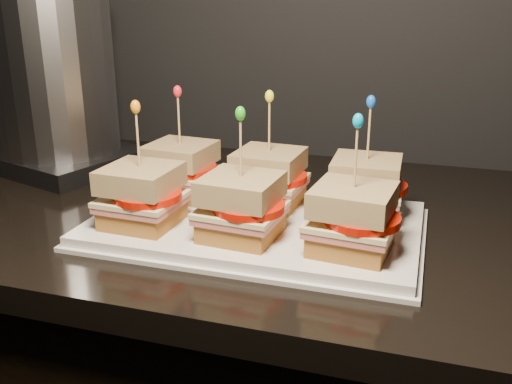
% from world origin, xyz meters
% --- Properties ---
extents(granite_slab, '(2.21, 0.63, 0.04)m').
position_xyz_m(granite_slab, '(0.55, 1.70, 0.90)').
color(granite_slab, black).
rests_on(granite_slab, cabinet).
extents(platter, '(0.42, 0.26, 0.02)m').
position_xyz_m(platter, '(0.40, 1.61, 0.93)').
color(platter, white).
rests_on(platter, granite_slab).
extents(platter_rim, '(0.43, 0.27, 0.01)m').
position_xyz_m(platter_rim, '(0.40, 1.61, 0.92)').
color(platter_rim, white).
rests_on(platter_rim, granite_slab).
extents(sandwich_0_bread_bot, '(0.09, 0.09, 0.02)m').
position_xyz_m(sandwich_0_bread_bot, '(0.27, 1.67, 0.95)').
color(sandwich_0_bread_bot, brown).
rests_on(sandwich_0_bread_bot, platter).
extents(sandwich_0_ham, '(0.10, 0.10, 0.01)m').
position_xyz_m(sandwich_0_ham, '(0.27, 1.67, 0.97)').
color(sandwich_0_ham, '#C15253').
rests_on(sandwich_0_ham, sandwich_0_bread_bot).
extents(sandwich_0_cheese, '(0.10, 0.10, 0.01)m').
position_xyz_m(sandwich_0_cheese, '(0.27, 1.67, 0.97)').
color(sandwich_0_cheese, beige).
rests_on(sandwich_0_cheese, sandwich_0_ham).
extents(sandwich_0_tomato, '(0.09, 0.09, 0.01)m').
position_xyz_m(sandwich_0_tomato, '(0.28, 1.66, 0.98)').
color(sandwich_0_tomato, red).
rests_on(sandwich_0_tomato, sandwich_0_cheese).
extents(sandwich_0_bread_top, '(0.09, 0.09, 0.03)m').
position_xyz_m(sandwich_0_bread_top, '(0.27, 1.67, 1.00)').
color(sandwich_0_bread_top, brown).
rests_on(sandwich_0_bread_top, sandwich_0_tomato).
extents(sandwich_0_pick, '(0.00, 0.00, 0.09)m').
position_xyz_m(sandwich_0_pick, '(0.27, 1.67, 1.04)').
color(sandwich_0_pick, tan).
rests_on(sandwich_0_pick, sandwich_0_bread_top).
extents(sandwich_0_frill, '(0.01, 0.01, 0.02)m').
position_xyz_m(sandwich_0_frill, '(0.27, 1.67, 1.09)').
color(sandwich_0_frill, red).
rests_on(sandwich_0_frill, sandwich_0_pick).
extents(sandwich_1_bread_bot, '(0.09, 0.09, 0.02)m').
position_xyz_m(sandwich_1_bread_bot, '(0.40, 1.67, 0.95)').
color(sandwich_1_bread_bot, brown).
rests_on(sandwich_1_bread_bot, platter).
extents(sandwich_1_ham, '(0.10, 0.10, 0.01)m').
position_xyz_m(sandwich_1_ham, '(0.40, 1.67, 0.97)').
color(sandwich_1_ham, '#C15253').
rests_on(sandwich_1_ham, sandwich_1_bread_bot).
extents(sandwich_1_cheese, '(0.10, 0.10, 0.01)m').
position_xyz_m(sandwich_1_cheese, '(0.40, 1.67, 0.97)').
color(sandwich_1_cheese, beige).
rests_on(sandwich_1_cheese, sandwich_1_ham).
extents(sandwich_1_tomato, '(0.09, 0.09, 0.01)m').
position_xyz_m(sandwich_1_tomato, '(0.41, 1.66, 0.98)').
color(sandwich_1_tomato, red).
rests_on(sandwich_1_tomato, sandwich_1_cheese).
extents(sandwich_1_bread_top, '(0.09, 0.09, 0.03)m').
position_xyz_m(sandwich_1_bread_top, '(0.40, 1.67, 1.00)').
color(sandwich_1_bread_top, brown).
rests_on(sandwich_1_bread_top, sandwich_1_tomato).
extents(sandwich_1_pick, '(0.00, 0.00, 0.09)m').
position_xyz_m(sandwich_1_pick, '(0.40, 1.67, 1.04)').
color(sandwich_1_pick, tan).
rests_on(sandwich_1_pick, sandwich_1_bread_top).
extents(sandwich_1_frill, '(0.01, 0.01, 0.02)m').
position_xyz_m(sandwich_1_frill, '(0.40, 1.67, 1.09)').
color(sandwich_1_frill, yellow).
rests_on(sandwich_1_frill, sandwich_1_pick).
extents(sandwich_2_bread_bot, '(0.09, 0.09, 0.02)m').
position_xyz_m(sandwich_2_bread_bot, '(0.53, 1.67, 0.95)').
color(sandwich_2_bread_bot, brown).
rests_on(sandwich_2_bread_bot, platter).
extents(sandwich_2_ham, '(0.10, 0.09, 0.01)m').
position_xyz_m(sandwich_2_ham, '(0.53, 1.67, 0.97)').
color(sandwich_2_ham, '#C15253').
rests_on(sandwich_2_ham, sandwich_2_bread_bot).
extents(sandwich_2_cheese, '(0.10, 0.09, 0.01)m').
position_xyz_m(sandwich_2_cheese, '(0.53, 1.67, 0.97)').
color(sandwich_2_cheese, beige).
rests_on(sandwich_2_cheese, sandwich_2_ham).
extents(sandwich_2_tomato, '(0.09, 0.09, 0.01)m').
position_xyz_m(sandwich_2_tomato, '(0.54, 1.66, 0.98)').
color(sandwich_2_tomato, red).
rests_on(sandwich_2_tomato, sandwich_2_cheese).
extents(sandwich_2_bread_top, '(0.09, 0.09, 0.03)m').
position_xyz_m(sandwich_2_bread_top, '(0.53, 1.67, 1.00)').
color(sandwich_2_bread_top, brown).
rests_on(sandwich_2_bread_top, sandwich_2_tomato).
extents(sandwich_2_pick, '(0.00, 0.00, 0.09)m').
position_xyz_m(sandwich_2_pick, '(0.53, 1.67, 1.04)').
color(sandwich_2_pick, tan).
rests_on(sandwich_2_pick, sandwich_2_bread_top).
extents(sandwich_2_frill, '(0.01, 0.01, 0.02)m').
position_xyz_m(sandwich_2_frill, '(0.53, 1.67, 1.09)').
color(sandwich_2_frill, blue).
rests_on(sandwich_2_frill, sandwich_2_pick).
extents(sandwich_3_bread_bot, '(0.09, 0.09, 0.02)m').
position_xyz_m(sandwich_3_bread_bot, '(0.27, 1.55, 0.95)').
color(sandwich_3_bread_bot, brown).
rests_on(sandwich_3_bread_bot, platter).
extents(sandwich_3_ham, '(0.10, 0.09, 0.01)m').
position_xyz_m(sandwich_3_ham, '(0.27, 1.55, 0.97)').
color(sandwich_3_ham, '#C15253').
rests_on(sandwich_3_ham, sandwich_3_bread_bot).
extents(sandwich_3_cheese, '(0.10, 0.10, 0.01)m').
position_xyz_m(sandwich_3_cheese, '(0.27, 1.55, 0.97)').
color(sandwich_3_cheese, beige).
rests_on(sandwich_3_cheese, sandwich_3_ham).
extents(sandwich_3_tomato, '(0.09, 0.09, 0.01)m').
position_xyz_m(sandwich_3_tomato, '(0.28, 1.54, 0.98)').
color(sandwich_3_tomato, red).
rests_on(sandwich_3_tomato, sandwich_3_cheese).
extents(sandwich_3_bread_top, '(0.09, 0.09, 0.03)m').
position_xyz_m(sandwich_3_bread_top, '(0.27, 1.55, 1.00)').
color(sandwich_3_bread_top, brown).
rests_on(sandwich_3_bread_top, sandwich_3_tomato).
extents(sandwich_3_pick, '(0.00, 0.00, 0.09)m').
position_xyz_m(sandwich_3_pick, '(0.27, 1.55, 1.04)').
color(sandwich_3_pick, tan).
rests_on(sandwich_3_pick, sandwich_3_bread_top).
extents(sandwich_3_frill, '(0.01, 0.01, 0.02)m').
position_xyz_m(sandwich_3_frill, '(0.27, 1.55, 1.09)').
color(sandwich_3_frill, orange).
rests_on(sandwich_3_frill, sandwich_3_pick).
extents(sandwich_4_bread_bot, '(0.09, 0.09, 0.02)m').
position_xyz_m(sandwich_4_bread_bot, '(0.40, 1.55, 0.95)').
color(sandwich_4_bread_bot, brown).
rests_on(sandwich_4_bread_bot, platter).
extents(sandwich_4_ham, '(0.10, 0.10, 0.01)m').
position_xyz_m(sandwich_4_ham, '(0.40, 1.55, 0.97)').
color(sandwich_4_ham, '#C15253').
rests_on(sandwich_4_ham, sandwich_4_bread_bot).
extents(sandwich_4_cheese, '(0.10, 0.10, 0.01)m').
position_xyz_m(sandwich_4_cheese, '(0.40, 1.55, 0.97)').
color(sandwich_4_cheese, beige).
rests_on(sandwich_4_cheese, sandwich_4_ham).
extents(sandwich_4_tomato, '(0.09, 0.09, 0.01)m').
position_xyz_m(sandwich_4_tomato, '(0.41, 1.54, 0.98)').
color(sandwich_4_tomato, red).
rests_on(sandwich_4_tomato, sandwich_4_cheese).
extents(sandwich_4_bread_top, '(0.09, 0.09, 0.03)m').
position_xyz_m(sandwich_4_bread_top, '(0.40, 1.55, 1.00)').
color(sandwich_4_bread_top, brown).
rests_on(sandwich_4_bread_top, sandwich_4_tomato).
extents(sandwich_4_pick, '(0.00, 0.00, 0.09)m').
position_xyz_m(sandwich_4_pick, '(0.40, 1.55, 1.04)').
color(sandwich_4_pick, tan).
rests_on(sandwich_4_pick, sandwich_4_bread_top).
extents(sandwich_4_frill, '(0.01, 0.01, 0.02)m').
position_xyz_m(sandwich_4_frill, '(0.40, 1.55, 1.09)').
color(sandwich_4_frill, green).
rests_on(sandwich_4_frill, sandwich_4_pick).
extents(sandwich_5_bread_bot, '(0.09, 0.09, 0.02)m').
position_xyz_m(sandwich_5_bread_bot, '(0.53, 1.55, 0.95)').
color(sandwich_5_bread_bot, brown).
rests_on(sandwich_5_bread_bot, platter).
extents(sandwich_5_ham, '(0.10, 0.10, 0.01)m').
position_xyz_m(sandwich_5_ham, '(0.53, 1.55, 0.97)').
color(sandwich_5_ham, '#C15253').
rests_on(sandwich_5_ham, sandwich_5_bread_bot).
extents(sandwich_5_cheese, '(0.10, 0.10, 0.01)m').
position_xyz_m(sandwich_5_cheese, '(0.53, 1.55, 0.97)').
color(sandwich_5_cheese, beige).
rests_on(sandwich_5_cheese, sandwich_5_ham).
extents(sandwich_5_tomato, '(0.09, 0.09, 0.01)m').
position_xyz_m(sandwich_5_tomato, '(0.54, 1.54, 0.98)').
color(sandwich_5_tomato, red).
rests_on(sandwich_5_tomato, sandwich_5_cheese).
extents(sandwich_5_bread_top, '(0.10, 0.10, 0.03)m').
position_xyz_m(sandwich_5_bread_top, '(0.53, 1.55, 1.00)').
color(sandwich_5_bread_top, brown).
rests_on(sandwich_5_bread_top, sandwich_5_tomato).
extents(sandwich_5_pick, '(0.00, 0.00, 0.09)m').
position_xyz_m(sandwich_5_pick, '(0.53, 1.55, 1.04)').
color(sandwich_5_pick, tan).
rests_on(sandwich_5_pick, sandwich_5_bread_top).
extents(sandwich_5_frill, '(0.01, 0.01, 0.02)m').
position_xyz_m(sandwich_5_frill, '(0.53, 1.55, 1.09)').
color(sandwich_5_frill, '#0598C8').
rests_on(sandwich_5_frill, sandwich_5_pick).
extents(appliance_base, '(0.30, 0.27, 0.03)m').
position_xyz_m(appliance_base, '(-0.02, 1.79, 0.94)').
color(appliance_base, '#262628').
rests_on(appliance_base, granite_slab).
extents(appliance_body, '(0.21, 0.21, 0.27)m').
position_xyz_m(appliance_body, '(-0.02, 1.79, 1.09)').
color(appliance_body, silver).
rests_on(appliance_body, appliance_base).
extents(appliance, '(0.25, 0.21, 0.32)m').
position_xyz_m(appliance, '(-0.02, 1.79, 1.08)').
color(appliance, silver).
rests_on(appliance, granite_slab).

